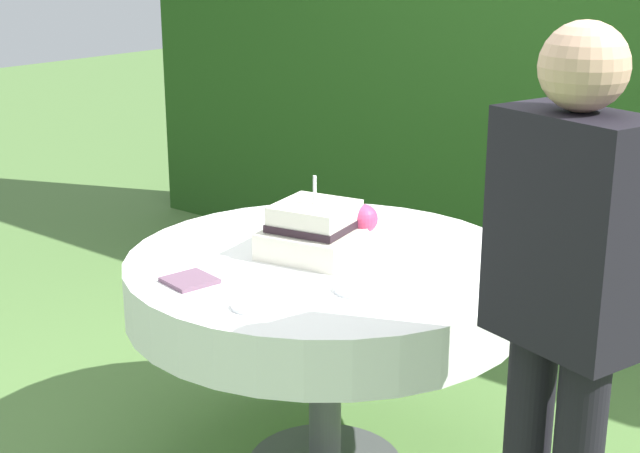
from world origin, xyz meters
TOP-DOWN VIEW (x-y plane):
  - foliage_hedge at (0.00, 2.08)m, footprint 5.71×0.42m
  - cake_table at (0.00, 0.00)m, footprint 1.30×1.30m
  - wedding_cake at (-0.04, 0.01)m, footprint 0.34×0.36m
  - serving_plate_near at (0.26, -0.17)m, footprint 0.15×0.15m
  - serving_plate_far at (0.11, -0.47)m, footprint 0.11×0.11m
  - serving_plate_left at (-0.34, 0.28)m, footprint 0.10×0.10m
  - napkin_stack at (-0.17, -0.44)m, footprint 0.16×0.16m
  - standing_person at (0.95, -0.29)m, footprint 0.40×0.29m

SIDE VIEW (x-z plane):
  - cake_table at x=0.00m, z-range 0.29..1.06m
  - serving_plate_near at x=0.26m, z-range 0.78..0.79m
  - serving_plate_far at x=0.11m, z-range 0.78..0.79m
  - serving_plate_left at x=-0.34m, z-range 0.78..0.79m
  - napkin_stack at x=-0.17m, z-range 0.78..0.79m
  - wedding_cake at x=-0.04m, z-range 0.72..0.99m
  - standing_person at x=0.95m, z-range 0.13..1.73m
  - foliage_hedge at x=0.00m, z-range 0.00..2.40m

